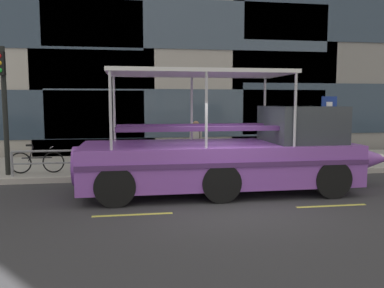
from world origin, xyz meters
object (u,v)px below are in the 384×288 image
at_px(leaned_bicycle, 37,162).
at_px(pedestrian_mid_left, 196,139).
at_px(traffic_light_pole, 4,98).
at_px(duck_tour_boat, 236,154).
at_px(parking_sign, 328,118).
at_px(pedestrian_near_bow, 274,136).

xyz_separation_m(leaned_bicycle, pedestrian_mid_left, (5.41, 0.44, 0.63)).
xyz_separation_m(traffic_light_pole, duck_tour_boat, (6.86, -2.58, -1.60)).
relative_size(leaned_bicycle, pedestrian_mid_left, 1.05).
bearing_deg(parking_sign, pedestrian_near_bow, 174.47).
xyz_separation_m(leaned_bicycle, pedestrian_near_bow, (8.34, 0.39, 0.69)).
bearing_deg(traffic_light_pole, parking_sign, 2.13).
relative_size(pedestrian_near_bow, pedestrian_mid_left, 1.06).
xyz_separation_m(traffic_light_pole, pedestrian_mid_left, (6.27, 0.67, -1.47)).
distance_m(leaned_bicycle, pedestrian_mid_left, 5.46).
bearing_deg(duck_tour_boat, pedestrian_near_bow, 53.82).
distance_m(traffic_light_pole, pedestrian_near_bow, 9.33).
height_order(traffic_light_pole, parking_sign, traffic_light_pole).
height_order(leaned_bicycle, pedestrian_mid_left, pedestrian_mid_left).
bearing_deg(parking_sign, leaned_bicycle, -178.93).
bearing_deg(pedestrian_near_bow, traffic_light_pole, -176.18).
distance_m(parking_sign, pedestrian_mid_left, 5.03).
height_order(parking_sign, pedestrian_near_bow, parking_sign).
relative_size(parking_sign, duck_tour_boat, 0.27).
relative_size(traffic_light_pole, pedestrian_mid_left, 2.45).
bearing_deg(parking_sign, pedestrian_mid_left, 177.15).
height_order(parking_sign, leaned_bicycle, parking_sign).
bearing_deg(duck_tour_boat, pedestrian_mid_left, 100.38).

